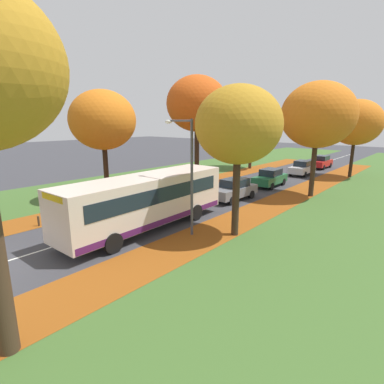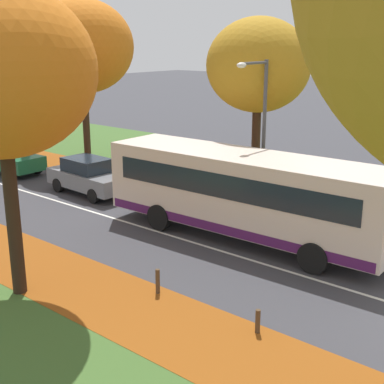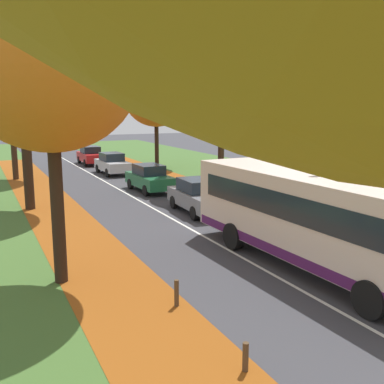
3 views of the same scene
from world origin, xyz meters
name	(u,v)px [view 2 (image 2 of 3)]	position (x,y,z in m)	size (l,w,h in m)	color
grass_verge_right	(151,156)	(9.20, 20.00, 0.00)	(12.00, 90.00, 0.01)	#3D6028
leaf_litter_right	(176,190)	(4.60, 14.00, 0.01)	(2.80, 60.00, 0.00)	#8C4714
road_centre_line	(15,188)	(0.00, 20.00, 0.00)	(0.12, 80.00, 0.01)	silver
tree_right_near	(258,66)	(5.74, 10.44, 5.67)	(4.28, 4.28, 7.62)	#382619
tree_right_mid	(82,47)	(5.75, 21.63, 6.33)	(5.53, 5.53, 8.84)	#382619
bollard_third	(258,321)	(-3.53, 4.24, 0.30)	(0.12, 0.12, 0.60)	#4C3823
bollard_fourth	(158,281)	(-3.55, 7.46, 0.35)	(0.12, 0.12, 0.71)	#4C3823
streetlamp_right	(260,122)	(3.67, 8.97, 3.74)	(1.89, 0.28, 6.00)	#47474C
bus	(245,191)	(1.48, 8.07, 1.70)	(2.88, 10.47, 2.98)	beige
car_grey_lead	(89,176)	(1.66, 16.60, 0.81)	(1.94, 4.28, 1.62)	slate
car_green_following	(8,157)	(1.52, 22.91, 0.81)	(1.88, 4.25, 1.62)	#1E6038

